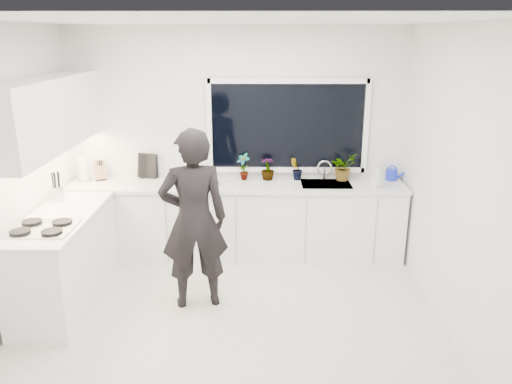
{
  "coord_description": "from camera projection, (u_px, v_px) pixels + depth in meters",
  "views": [
    {
      "loc": [
        0.28,
        -4.16,
        2.6
      ],
      "look_at": [
        0.24,
        0.4,
        1.15
      ],
      "focal_mm": 35.0,
      "sensor_mm": 36.0,
      "label": 1
    }
  ],
  "objects": [
    {
      "name": "floor",
      "position": [
        231.0,
        320.0,
        4.76
      ],
      "size": [
        4.0,
        3.5,
        0.02
      ],
      "primitive_type": "cube",
      "color": "beige",
      "rests_on": "ground"
    },
    {
      "name": "wall_back",
      "position": [
        237.0,
        142.0,
        6.02
      ],
      "size": [
        4.0,
        0.02,
        2.7
      ],
      "primitive_type": "cube",
      "color": "white",
      "rests_on": "ground"
    },
    {
      "name": "wall_right",
      "position": [
        459.0,
        185.0,
        4.33
      ],
      "size": [
        0.02,
        3.5,
        2.7
      ],
      "primitive_type": "cube",
      "color": "white",
      "rests_on": "ground"
    },
    {
      "name": "ceiling",
      "position": [
        225.0,
        19.0,
        3.93
      ],
      "size": [
        4.0,
        3.5,
        0.02
      ],
      "primitive_type": "cube",
      "color": "white",
      "rests_on": "wall_back"
    },
    {
      "name": "window",
      "position": [
        288.0,
        126.0,
        5.92
      ],
      "size": [
        1.8,
        0.02,
        1.0
      ],
      "primitive_type": "cube",
      "color": "black",
      "rests_on": "wall_back"
    },
    {
      "name": "base_cabinets_back",
      "position": [
        237.0,
        222.0,
        6.0
      ],
      "size": [
        3.92,
        0.58,
        0.88
      ],
      "primitive_type": "cube",
      "color": "white",
      "rests_on": "floor"
    },
    {
      "name": "base_cabinets_left",
      "position": [
        65.0,
        261.0,
        4.97
      ],
      "size": [
        0.58,
        1.6,
        0.88
      ],
      "primitive_type": "cube",
      "color": "white",
      "rests_on": "floor"
    },
    {
      "name": "countertop_back",
      "position": [
        237.0,
        185.0,
        5.85
      ],
      "size": [
        3.94,
        0.62,
        0.04
      ],
      "primitive_type": "cube",
      "color": "silver",
      "rests_on": "base_cabinets_back"
    },
    {
      "name": "countertop_left",
      "position": [
        59.0,
        218.0,
        4.83
      ],
      "size": [
        0.62,
        1.6,
        0.04
      ],
      "primitive_type": "cube",
      "color": "silver",
      "rests_on": "base_cabinets_left"
    },
    {
      "name": "upper_cabinets",
      "position": [
        49.0,
        114.0,
        4.88
      ],
      "size": [
        0.34,
        2.1,
        0.7
      ],
      "primitive_type": "cube",
      "color": "white",
      "rests_on": "wall_left"
    },
    {
      "name": "sink",
      "position": [
        326.0,
        188.0,
        5.86
      ],
      "size": [
        0.58,
        0.42,
        0.14
      ],
      "primitive_type": "cube",
      "color": "silver",
      "rests_on": "countertop_back"
    },
    {
      "name": "faucet",
      "position": [
        324.0,
        170.0,
        6.0
      ],
      "size": [
        0.03,
        0.03,
        0.22
      ],
      "primitive_type": "cylinder",
      "color": "silver",
      "rests_on": "countertop_back"
    },
    {
      "name": "stovetop",
      "position": [
        42.0,
        228.0,
        4.49
      ],
      "size": [
        0.56,
        0.48,
        0.03
      ],
      "primitive_type": "cube",
      "color": "black",
      "rests_on": "countertop_left"
    },
    {
      "name": "person",
      "position": [
        194.0,
        220.0,
        4.78
      ],
      "size": [
        0.73,
        0.55,
        1.79
      ],
      "primitive_type": "imported",
      "rotation": [
        0.0,
        0.0,
        3.35
      ],
      "color": "black",
      "rests_on": "floor"
    },
    {
      "name": "pizza_tray",
      "position": [
        197.0,
        183.0,
        5.83
      ],
      "size": [
        0.56,
        0.47,
        0.03
      ],
      "primitive_type": "cube",
      "rotation": [
        0.0,
        0.0,
        0.24
      ],
      "color": "#B3B3B7",
      "rests_on": "countertop_back"
    },
    {
      "name": "pizza",
      "position": [
        197.0,
        181.0,
        5.82
      ],
      "size": [
        0.51,
        0.42,
        0.01
      ],
      "primitive_type": "cube",
      "rotation": [
        0.0,
        0.0,
        0.24
      ],
      "color": "red",
      "rests_on": "pizza_tray"
    },
    {
      "name": "watering_can",
      "position": [
        391.0,
        175.0,
        5.97
      ],
      "size": [
        0.16,
        0.16,
        0.13
      ],
      "primitive_type": "cylinder",
      "rotation": [
        0.0,
        0.0,
        -0.15
      ],
      "color": "#1629D3",
      "rests_on": "countertop_back"
    },
    {
      "name": "paper_towel_roll",
      "position": [
        84.0,
        170.0,
        5.93
      ],
      "size": [
        0.14,
        0.14,
        0.26
      ],
      "primitive_type": "cylinder",
      "rotation": [
        0.0,
        0.0,
        0.35
      ],
      "color": "silver",
      "rests_on": "countertop_back"
    },
    {
      "name": "knife_block",
      "position": [
        100.0,
        171.0,
        5.97
      ],
      "size": [
        0.16,
        0.14,
        0.22
      ],
      "primitive_type": "cube",
      "rotation": [
        0.0,
        0.0,
        0.42
      ],
      "color": "olive",
      "rests_on": "countertop_back"
    },
    {
      "name": "utensil_crock",
      "position": [
        58.0,
        193.0,
        5.23
      ],
      "size": [
        0.16,
        0.16,
        0.16
      ],
      "primitive_type": "cylinder",
      "rotation": [
        0.0,
        0.0,
        0.26
      ],
      "color": "#BBBABF",
      "rests_on": "countertop_left"
    },
    {
      "name": "picture_frame_large",
      "position": [
        149.0,
        167.0,
        6.05
      ],
      "size": [
        0.22,
        0.06,
        0.28
      ],
      "primitive_type": "cube",
      "rotation": [
        0.0,
        0.0,
        0.2
      ],
      "color": "black",
      "rests_on": "countertop_back"
    },
    {
      "name": "picture_frame_small",
      "position": [
        147.0,
        166.0,
        6.05
      ],
      "size": [
        0.24,
        0.1,
        0.3
      ],
      "primitive_type": "cube",
      "rotation": [
        0.0,
        0.0,
        -0.33
      ],
      "color": "black",
      "rests_on": "countertop_back"
    },
    {
      "name": "herb_plants",
      "position": [
        311.0,
        167.0,
        5.95
      ],
      "size": [
        1.49,
        0.38,
        0.33
      ],
      "color": "#26662D",
      "rests_on": "countertop_back"
    },
    {
      "name": "soap_bottles",
      "position": [
        377.0,
        177.0,
        5.66
      ],
      "size": [
        0.13,
        0.13,
        0.28
      ],
      "color": "#D8BF66",
      "rests_on": "countertop_back"
    }
  ]
}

